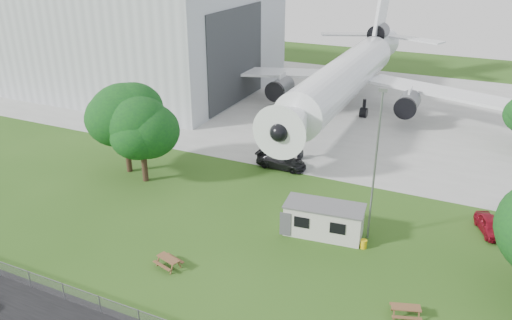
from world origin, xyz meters
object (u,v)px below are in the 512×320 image
at_px(site_cabin, 324,220).
at_px(picnic_east, 405,316).
at_px(airliner, 347,74).
at_px(picnic_west, 169,267).
at_px(hangar, 125,24).

height_order(site_cabin, picnic_east, site_cabin).
xyz_separation_m(airliner, picnic_west, (-1.86, -39.50, -5.27)).
distance_m(airliner, site_cabin, 31.65).
distance_m(airliner, picnic_east, 40.65).
bearing_deg(site_cabin, airliner, 102.62).
distance_m(hangar, airliner, 36.21).
bearing_deg(hangar, picnic_east, -36.85).
height_order(hangar, picnic_east, hangar).
height_order(site_cabin, picnic_west, site_cabin).
height_order(hangar, picnic_west, hangar).
xyz_separation_m(hangar, picnic_east, (50.41, -37.78, -9.41)).
bearing_deg(airliner, picnic_east, -69.01).
bearing_deg(airliner, site_cabin, -77.38).
distance_m(hangar, picnic_west, 53.14).
relative_size(hangar, site_cabin, 6.25).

